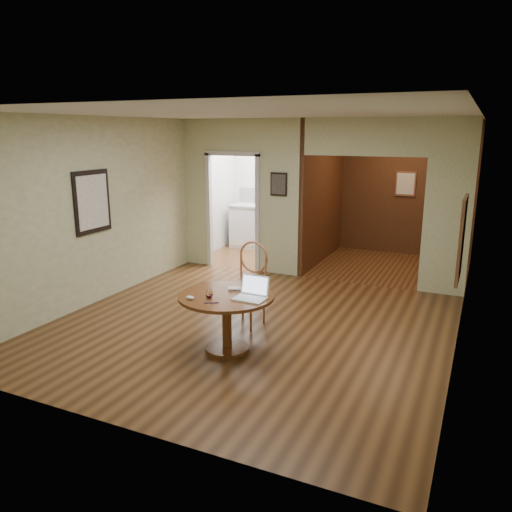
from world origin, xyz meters
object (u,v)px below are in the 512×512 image
at_px(chair, 249,279).
at_px(closed_laptop, 241,290).
at_px(open_laptop, 252,292).
at_px(dining_table, 227,309).

distance_m(chair, closed_laptop, 0.71).
bearing_deg(chair, open_laptop, -56.50).
bearing_deg(closed_laptop, dining_table, -138.09).
bearing_deg(chair, dining_table, -75.40).
xyz_separation_m(chair, open_laptop, (0.44, -0.86, 0.14)).
bearing_deg(open_laptop, dining_table, -174.48).
bearing_deg(dining_table, chair, 98.45).
height_order(open_laptop, closed_laptop, open_laptop).
relative_size(dining_table, closed_laptop, 3.73).
xyz_separation_m(dining_table, closed_laptop, (0.08, 0.20, 0.19)).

